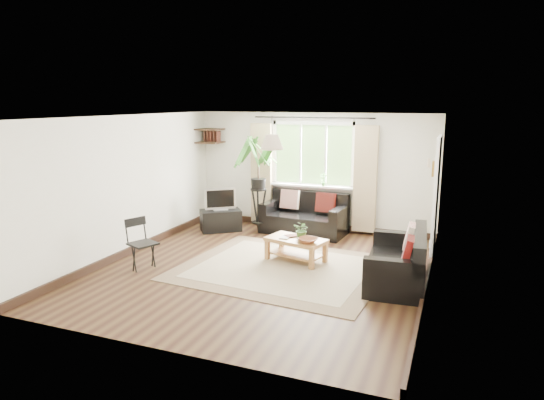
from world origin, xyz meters
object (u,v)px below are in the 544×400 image
at_px(sofa_back, 304,215).
at_px(coffee_table, 296,250).
at_px(palm_stand, 258,185).
at_px(folding_chair, 143,245).
at_px(sofa_right, 396,258).
at_px(tv_stand, 221,220).

height_order(sofa_back, coffee_table, sofa_back).
distance_m(coffee_table, palm_stand, 2.07).
relative_size(palm_stand, folding_chair, 2.41).
bearing_deg(palm_stand, sofa_right, -31.71).
bearing_deg(sofa_right, coffee_table, -107.06).
relative_size(tv_stand, folding_chair, 0.99).
distance_m(sofa_back, coffee_table, 1.77).
height_order(palm_stand, folding_chair, palm_stand).
relative_size(sofa_back, coffee_table, 1.70).
xyz_separation_m(sofa_right, tv_stand, (-3.74, 1.68, -0.16)).
relative_size(sofa_right, folding_chair, 1.97).
xyz_separation_m(sofa_back, palm_stand, (-0.88, -0.28, 0.59)).
relative_size(sofa_back, sofa_right, 1.03).
relative_size(tv_stand, palm_stand, 0.41).
xyz_separation_m(tv_stand, palm_stand, (0.79, 0.14, 0.76)).
distance_m(sofa_back, folding_chair, 3.43).
height_order(sofa_right, tv_stand, sofa_right).
relative_size(sofa_back, palm_stand, 0.84).
bearing_deg(folding_chair, tv_stand, 20.43).
height_order(sofa_right, coffee_table, sofa_right).
xyz_separation_m(tv_stand, folding_chair, (-0.07, -2.53, 0.19)).
height_order(tv_stand, folding_chair, folding_chair).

